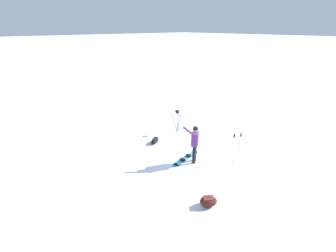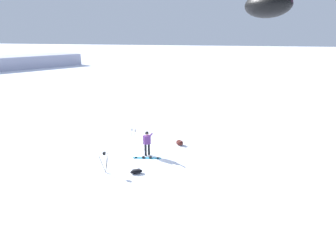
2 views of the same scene
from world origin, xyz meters
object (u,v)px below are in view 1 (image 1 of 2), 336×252
camera_tripod (177,116)px  ski_poles (237,144)px  snowboard (185,158)px  snowboarder (195,141)px  gear_bag_large (155,140)px  gear_bag_small (208,201)px

camera_tripod → ski_poles: ski_poles is taller
snowboard → camera_tripod: 2.99m
snowboarder → ski_poles: bearing=137.4°
gear_bag_large → gear_bag_small: gear_bag_small is taller
camera_tripod → ski_poles: size_ratio=0.96×
gear_bag_large → camera_tripod: size_ratio=0.60×
gear_bag_large → snowboarder: bearing=91.9°
snowboard → ski_poles: (-1.33, 1.55, 0.81)m
gear_bag_large → ski_poles: (-1.33, 3.62, 0.71)m
snowboard → camera_tripod: (-1.70, -2.31, 0.85)m
snowboard → camera_tripod: size_ratio=1.42×
snowboarder → gear_bag_small: size_ratio=2.40×
gear_bag_large → gear_bag_small: size_ratio=1.08×
gear_bag_small → camera_tripod: bearing=-124.1°
snowboard → ski_poles: bearing=130.7°
gear_bag_large → gear_bag_small: (1.59, 4.62, 0.05)m
gear_bag_large → camera_tripod: 1.88m
ski_poles → snowboard: bearing=-49.3°
snowboard → gear_bag_small: (1.59, 2.55, 0.15)m
snowboard → gear_bag_large: (-0.00, -2.07, 0.10)m
ski_poles → gear_bag_small: bearing=18.9°
gear_bag_large → ski_poles: size_ratio=0.58×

